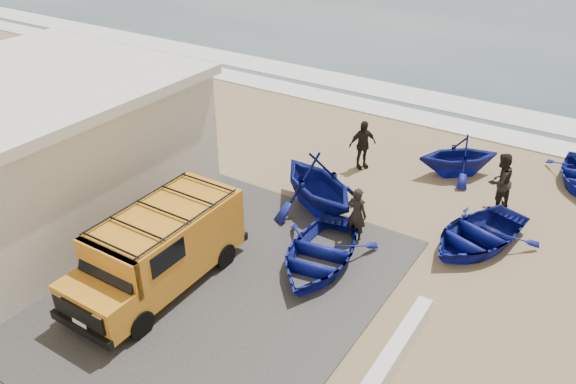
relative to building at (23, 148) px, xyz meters
The scene contains 13 objects.
ground 8.06m from the building, 14.93° to the left, with size 160.00×160.00×0.00m, color #917954.
slab 5.90m from the building, ahead, with size 12.00×10.00×0.05m, color #413E3B.
surf_line 16.02m from the building, 61.82° to the left, with size 180.00×1.60×0.06m, color white.
surf_wash 18.25m from the building, 65.56° to the left, with size 180.00×2.20×0.04m, color white.
building is the anchor object (origin of this frame).
van 6.30m from the building, ahead, with size 2.08×5.08×2.17m.
boat_near_left 9.72m from the building, 14.34° to the left, with size 2.76×3.86×0.80m, color navy.
boat_near_right 14.01m from the building, 24.08° to the left, with size 2.66×3.72×0.77m, color navy.
boat_mid_left 9.22m from the building, 32.41° to the left, with size 3.17×3.68×1.94m, color navy.
boat_far_left 14.55m from the building, 42.08° to the left, with size 2.52×2.92×1.54m, color navy.
fisherman_front 10.45m from the building, 23.07° to the left, with size 0.63×0.41×1.72m, color black.
fisherman_middle 15.04m from the building, 33.02° to the left, with size 0.94×0.73×1.93m, color black.
fisherman_back 11.36m from the building, 47.66° to the left, with size 1.08×0.45×1.84m, color black.
Camera 1 is at (7.89, -10.72, 9.66)m, focal length 35.00 mm.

